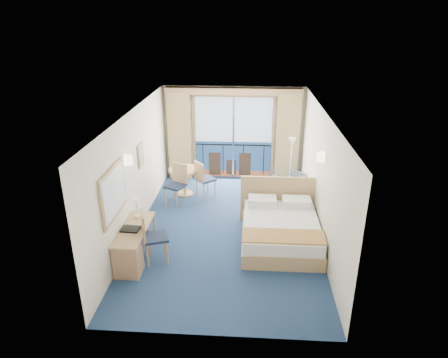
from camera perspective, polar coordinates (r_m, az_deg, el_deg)
floor at (r=9.16m, az=0.38°, el=-7.23°), size 6.50×6.50×0.00m
room_walls at (r=8.42m, az=0.41°, el=3.33°), size 4.04×6.54×2.72m
balcony_door at (r=11.67m, az=1.31°, el=5.58°), size 2.36×0.03×2.52m
curtain_left at (r=11.66m, az=-6.36°, el=6.09°), size 0.65×0.22×2.55m
curtain_right at (r=11.54m, az=9.07°, el=5.77°), size 0.65×0.22×2.55m
pelmet at (r=11.22m, az=1.39°, el=12.43°), size 3.80×0.25×0.18m
mirror at (r=7.51m, az=-15.51°, el=-1.87°), size 0.05×1.25×0.95m
wall_print at (r=9.22m, az=-11.77°, el=3.40°), size 0.04×0.42×0.52m
sconce_left at (r=8.18m, az=-13.56°, el=2.63°), size 0.18×0.18×0.18m
sconce_right at (r=8.37m, az=13.74°, el=3.08°), size 0.18×0.18×0.18m
bed at (r=8.65m, az=8.05°, el=-7.06°), size 1.76×2.10×1.11m
nightstand at (r=10.10m, az=10.76°, el=-2.78°), size 0.45×0.43×0.60m
phone at (r=10.00m, az=10.74°, el=-0.91°), size 0.21×0.19×0.08m
armchair at (r=10.64m, az=9.48°, el=-1.04°), size 1.07×1.07×0.70m
floor_lamp at (r=10.76m, az=9.63°, el=3.90°), size 0.21×0.21×1.54m
desk at (r=7.85m, az=-13.36°, el=-10.23°), size 0.50×1.46×0.69m
desk_chair at (r=7.92m, az=-10.47°, el=-7.71°), size 0.60×0.59×1.08m
folder at (r=7.97m, az=-13.24°, el=-6.97°), size 0.36×0.28×0.03m
desk_lamp at (r=8.27m, az=-12.44°, el=-3.45°), size 0.11×0.11×0.42m
round_table at (r=10.73m, az=-5.69°, el=0.56°), size 0.81×0.81×0.73m
table_chair_a at (r=10.53m, az=-3.04°, el=0.29°), size 0.61×0.61×1.00m
table_chair_b at (r=10.25m, az=-6.70°, el=-0.35°), size 0.60×0.61×1.04m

